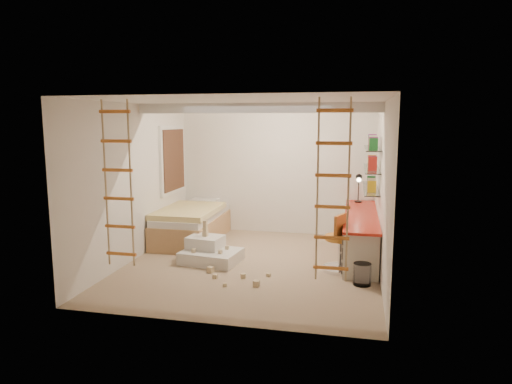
% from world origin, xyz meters
% --- Properties ---
extents(floor, '(4.50, 4.50, 0.00)m').
position_xyz_m(floor, '(0.00, 0.00, 0.00)').
color(floor, tan).
rests_on(floor, ground).
extents(ceiling_beam, '(4.00, 0.18, 0.16)m').
position_xyz_m(ceiling_beam, '(0.00, 0.30, 2.52)').
color(ceiling_beam, white).
rests_on(ceiling_beam, ceiling).
extents(window_frame, '(0.06, 1.15, 1.35)m').
position_xyz_m(window_frame, '(-1.97, 1.50, 1.55)').
color(window_frame, white).
rests_on(window_frame, wall_left).
extents(window_blind, '(0.02, 1.00, 1.20)m').
position_xyz_m(window_blind, '(-1.93, 1.50, 1.55)').
color(window_blind, '#4C2D1E').
rests_on(window_blind, window_frame).
extents(rope_ladder_left, '(0.41, 0.04, 2.13)m').
position_xyz_m(rope_ladder_left, '(-1.35, -1.75, 1.52)').
color(rope_ladder_left, orange).
rests_on(rope_ladder_left, ceiling).
extents(rope_ladder_right, '(0.41, 0.04, 2.13)m').
position_xyz_m(rope_ladder_right, '(1.35, -1.75, 1.52)').
color(rope_ladder_right, '#C66C21').
rests_on(rope_ladder_right, ceiling).
extents(waste_bin, '(0.25, 0.25, 0.32)m').
position_xyz_m(waste_bin, '(1.74, -0.59, 0.16)').
color(waste_bin, white).
rests_on(waste_bin, floor).
extents(desk, '(0.56, 2.80, 0.75)m').
position_xyz_m(desk, '(1.72, 0.86, 0.40)').
color(desk, red).
rests_on(desk, floor).
extents(shelves, '(0.25, 1.80, 0.71)m').
position_xyz_m(shelves, '(1.87, 1.13, 1.50)').
color(shelves, white).
rests_on(shelves, wall_right).
extents(bed, '(1.02, 2.00, 0.69)m').
position_xyz_m(bed, '(-1.48, 1.23, 0.33)').
color(bed, '#AD7F51').
rests_on(bed, floor).
extents(task_lamp, '(0.14, 0.36, 0.57)m').
position_xyz_m(task_lamp, '(1.67, 1.82, 1.14)').
color(task_lamp, black).
rests_on(task_lamp, desk).
extents(swivel_chair, '(0.70, 0.70, 0.91)m').
position_xyz_m(swivel_chair, '(1.40, -0.02, 0.33)').
color(swivel_chair, orange).
rests_on(swivel_chair, floor).
extents(play_platform, '(1.00, 0.82, 0.40)m').
position_xyz_m(play_platform, '(-0.72, 0.00, 0.16)').
color(play_platform, silver).
rests_on(play_platform, floor).
extents(toy_blocks, '(1.36, 1.23, 0.67)m').
position_xyz_m(toy_blocks, '(-0.40, -0.38, 0.22)').
color(toy_blocks, '#CCB284').
rests_on(toy_blocks, floor).
extents(books, '(0.14, 0.70, 0.92)m').
position_xyz_m(books, '(1.87, 1.13, 1.65)').
color(books, yellow).
rests_on(books, shelves).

